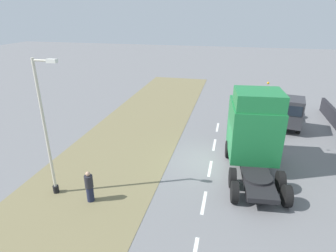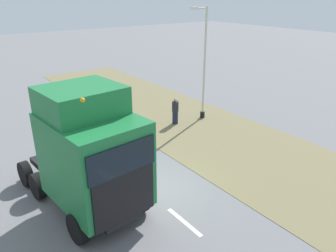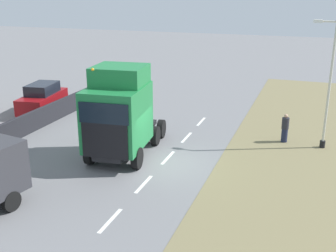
# 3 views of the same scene
# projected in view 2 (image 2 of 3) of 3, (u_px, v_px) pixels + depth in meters

# --- Properties ---
(ground_plane) EXTENTS (120.00, 120.00, 0.00)m
(ground_plane) POSITION_uv_depth(u_px,v_px,m) (146.00, 190.00, 13.26)
(ground_plane) COLOR slate
(ground_plane) RESTS_ON ground
(grass_verge) EXTENTS (7.00, 44.00, 0.01)m
(grass_verge) POSITION_uv_depth(u_px,v_px,m) (246.00, 150.00, 16.54)
(grass_verge) COLOR olive
(grass_verge) RESTS_ON ground
(lane_markings) EXTENTS (0.16, 14.60, 0.00)m
(lane_markings) POSITION_uv_depth(u_px,v_px,m) (137.00, 182.00, 13.78)
(lane_markings) COLOR white
(lane_markings) RESTS_ON ground
(lorry_cab) EXTENTS (3.24, 6.42, 4.78)m
(lorry_cab) POSITION_uv_depth(u_px,v_px,m) (90.00, 154.00, 11.09)
(lorry_cab) COLOR black
(lorry_cab) RESTS_ON ground
(lamp_post) EXTENTS (1.26, 0.28, 6.70)m
(lamp_post) POSITION_uv_depth(u_px,v_px,m) (203.00, 69.00, 19.60)
(lamp_post) COLOR black
(lamp_post) RESTS_ON ground
(pedestrian) EXTENTS (0.39, 0.39, 1.62)m
(pedestrian) POSITION_uv_depth(u_px,v_px,m) (175.00, 111.00, 19.61)
(pedestrian) COLOR #1E233D
(pedestrian) RESTS_ON ground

